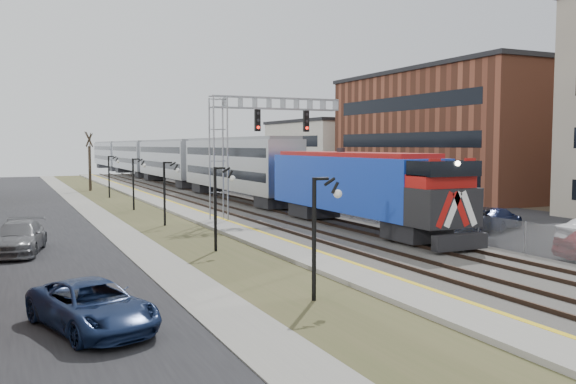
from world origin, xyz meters
TOP-DOWN VIEW (x-y plane):
  - street_west at (-11.50, 35.00)m, footprint 7.00×120.00m
  - sidewalk at (-7.00, 35.00)m, footprint 2.00×120.00m
  - grass_median at (-4.00, 35.00)m, footprint 4.00×120.00m
  - platform at (-1.00, 35.00)m, footprint 2.00×120.00m
  - ballast_bed at (4.00, 35.00)m, footprint 8.00×120.00m
  - parking_lot at (16.00, 35.00)m, footprint 16.00×120.00m
  - platform_edge at (-0.12, 35.00)m, footprint 0.24×120.00m
  - track_near at (2.00, 35.00)m, footprint 1.58×120.00m
  - track_far at (5.50, 35.00)m, footprint 1.58×120.00m
  - train at (5.50, 68.07)m, footprint 3.00×108.65m
  - signal_gantry at (1.22, 27.99)m, footprint 9.00×1.07m
  - lampposts at (-4.00, 18.29)m, footprint 0.14×62.14m
  - fence at (8.20, 35.00)m, footprint 0.04×120.00m
  - buildings_east at (30.00, 31.18)m, footprint 16.00×76.00m
  - bare_trees at (-12.66, 38.91)m, footprint 12.30×42.30m
  - car_lot_c at (12.87, 18.58)m, footprint 5.26×3.89m
  - car_lot_d at (13.52, 18.30)m, footprint 4.80×3.52m
  - car_lot_e at (13.32, 36.30)m, footprint 4.09×1.80m
  - car_lot_f at (11.69, 36.27)m, footprint 4.56×1.68m
  - car_street_a at (-10.80, 7.85)m, footprint 3.45×5.13m
  - car_street_b at (-12.39, 21.34)m, footprint 2.96×5.32m

SIDE VIEW (x-z plane):
  - street_west at x=-11.50m, z-range 0.00..0.04m
  - parking_lot at x=16.00m, z-range 0.00..0.04m
  - grass_median at x=-4.00m, z-range 0.00..0.06m
  - sidewalk at x=-7.00m, z-range 0.00..0.08m
  - ballast_bed at x=4.00m, z-range 0.00..0.20m
  - platform at x=-1.00m, z-range 0.00..0.24m
  - platform_edge at x=-0.12m, z-range 0.24..0.25m
  - track_near at x=2.00m, z-range 0.20..0.35m
  - track_far at x=5.50m, z-range 0.20..0.35m
  - car_lot_d at x=13.52m, z-range 0.00..1.29m
  - car_street_a at x=-10.80m, z-range 0.00..1.31m
  - car_lot_c at x=12.87m, z-range 0.00..1.33m
  - car_lot_e at x=13.32m, z-range 0.00..1.37m
  - car_street_b at x=-12.39m, z-range 0.00..1.46m
  - car_lot_f at x=11.69m, z-range 0.00..1.49m
  - fence at x=8.20m, z-range 0.00..1.60m
  - lampposts at x=-4.00m, z-range 0.00..4.00m
  - bare_trees at x=-12.66m, z-range -0.27..5.68m
  - train at x=5.50m, z-range 0.28..5.60m
  - signal_gantry at x=1.22m, z-range 1.51..9.66m
  - buildings_east at x=30.00m, z-range -1.19..13.81m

